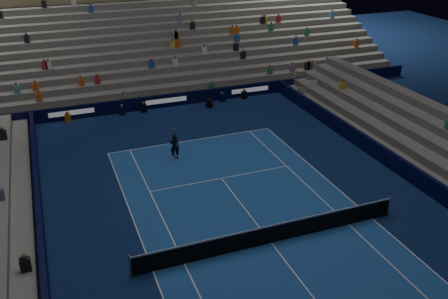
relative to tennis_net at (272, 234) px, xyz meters
The scene contains 9 objects.
ground 0.50m from the tennis_net, ahead, with size 90.00×90.00×0.00m, color #0B1C47.
court_surface 0.50m from the tennis_net, ahead, with size 10.97×23.77×0.01m, color #1B4B99.
sponsor_barrier_far 18.50m from the tennis_net, 90.00° to the left, with size 44.00×0.25×1.00m, color black.
sponsor_barrier_east 9.70m from the tennis_net, ahead, with size 0.25×37.00×1.00m, color black.
sponsor_barrier_west 9.70m from the tennis_net, behind, with size 0.25×37.00×1.00m, color black.
grandstand_main 28.05m from the tennis_net, 90.00° to the left, with size 44.00×15.20×11.20m.
tennis_net is the anchor object (origin of this frame).
tennis_player 9.96m from the tennis_net, 100.05° to the left, with size 0.57×0.38×1.57m, color black.
broadcast_camera 17.60m from the tennis_net, 79.81° to the left, with size 0.54×0.95×0.60m.
Camera 1 is at (-8.51, -16.22, 13.56)m, focal length 39.37 mm.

